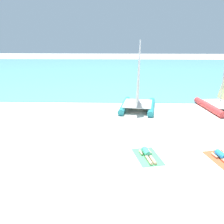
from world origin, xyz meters
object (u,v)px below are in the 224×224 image
object	(u,v)px
sunbather_left	(147,154)
sunbather_right	(222,157)
towel_left	(147,157)
sailboat_teal	(138,100)
towel_right	(223,160)
sailboat_red	(224,99)

from	to	relation	value
sunbather_left	sunbather_right	distance (m)	3.51
towel_left	sunbather_left	size ratio (longest dim) A/B	1.22
sailboat_teal	sunbather_right	xyz separation A→B (m)	(3.45, -8.01, -0.65)
towel_right	sunbather_right	xyz separation A→B (m)	(-0.01, 0.07, 0.13)
sunbather_left	sunbather_right	size ratio (longest dim) A/B	1.00
sunbather_right	sailboat_teal	bearing A→B (deg)	100.72
sailboat_red	sunbather_left	xyz separation A→B (m)	(-6.73, -7.94, -0.70)
sailboat_teal	sunbather_left	distance (m)	7.85
sunbather_right	towel_right	bearing A→B (deg)	-90.00
sailboat_red	sunbather_right	xyz separation A→B (m)	(-3.22, -8.13, -0.70)
towel_left	sunbather_right	distance (m)	3.50
towel_left	sunbather_right	bearing A→B (deg)	-1.96
sailboat_red	sunbather_right	distance (m)	8.77
sailboat_teal	sunbather_left	world-z (taller)	sailboat_teal
sailboat_red	towel_left	bearing A→B (deg)	-137.69
towel_left	towel_right	distance (m)	3.51
towel_left	sailboat_teal	bearing A→B (deg)	89.68
sailboat_teal	towel_left	size ratio (longest dim) A/B	2.78
sailboat_red	towel_right	size ratio (longest dim) A/B	2.94
sunbather_left	sunbather_right	xyz separation A→B (m)	(3.51, -0.18, 0.00)
sailboat_red	towel_left	world-z (taller)	sailboat_red
towel_right	sunbather_right	world-z (taller)	sunbather_right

